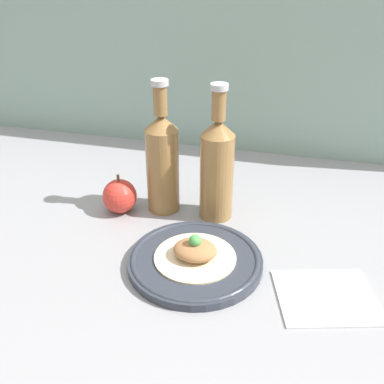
{
  "coord_description": "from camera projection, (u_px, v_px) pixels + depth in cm",
  "views": [
    {
      "loc": [
        22.95,
        -71.81,
        54.81
      ],
      "look_at": [
        3.01,
        4.78,
        10.66
      ],
      "focal_mm": 42.0,
      "sensor_mm": 36.0,
      "label": 1
    }
  ],
  "objects": [
    {
      "name": "ground_plane",
      "position": [
        172.0,
        254.0,
        0.93
      ],
      "size": [
        180.0,
        110.0,
        4.0
      ],
      "primitive_type": "cube",
      "color": "gray"
    },
    {
      "name": "plated_food",
      "position": [
        195.0,
        252.0,
        0.86
      ],
      "size": [
        15.87,
        15.87,
        5.29
      ],
      "color": "beige",
      "rests_on": "plate"
    },
    {
      "name": "apple",
      "position": [
        120.0,
        196.0,
        1.03
      ],
      "size": [
        7.88,
        7.88,
        9.39
      ],
      "color": "red",
      "rests_on": "ground_plane"
    },
    {
      "name": "plate",
      "position": [
        195.0,
        260.0,
        0.87
      ],
      "size": [
        26.12,
        26.12,
        1.95
      ],
      "color": "#2D333D",
      "rests_on": "ground_plane"
    },
    {
      "name": "cider_bottle_right",
      "position": [
        217.0,
        167.0,
        0.97
      ],
      "size": [
        7.4,
        7.4,
        30.45
      ],
      "color": "olive",
      "rests_on": "ground_plane"
    },
    {
      "name": "cider_bottle_left",
      "position": [
        162.0,
        161.0,
        1.0
      ],
      "size": [
        7.4,
        7.4,
        30.45
      ],
      "color": "olive",
      "rests_on": "ground_plane"
    },
    {
      "name": "wall_backsplash",
      "position": [
        227.0,
        6.0,
        1.18
      ],
      "size": [
        180.0,
        3.0,
        80.0
      ],
      "color": "#84A399",
      "rests_on": "ground_plane"
    },
    {
      "name": "napkin",
      "position": [
        326.0,
        296.0,
        0.79
      ],
      "size": [
        20.26,
        18.52,
        0.8
      ],
      "color": "white",
      "rests_on": "ground_plane"
    }
  ]
}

